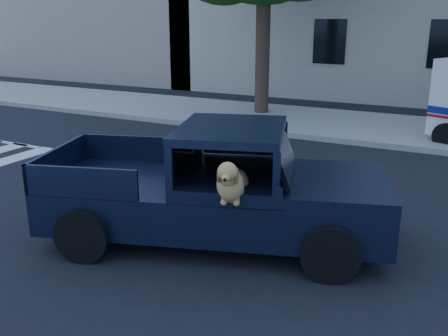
% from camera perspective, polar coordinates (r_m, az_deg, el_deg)
% --- Properties ---
extents(ground, '(120.00, 120.00, 0.00)m').
position_cam_1_polar(ground, '(6.30, 3.07, -12.48)').
color(ground, black).
rests_on(ground, ground).
extents(far_sidewalk, '(60.00, 4.00, 0.15)m').
position_cam_1_polar(far_sidewalk, '(14.70, 18.14, 4.26)').
color(far_sidewalk, gray).
rests_on(far_sidewalk, ground).
extents(lane_stripes, '(21.60, 0.14, 0.01)m').
position_cam_1_polar(lane_stripes, '(8.97, 24.25, -4.76)').
color(lane_stripes, silver).
rests_on(lane_stripes, ground).
extents(pickup_truck, '(5.03, 3.17, 1.68)m').
position_cam_1_polar(pickup_truck, '(7.07, -1.66, -3.99)').
color(pickup_truck, black).
rests_on(pickup_truck, ground).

